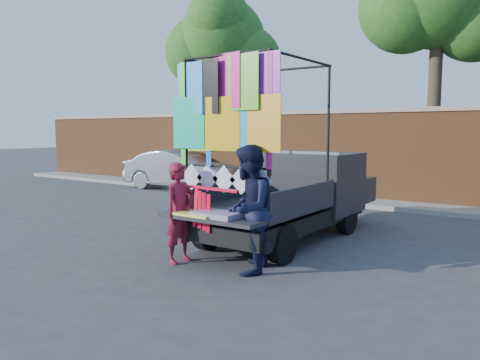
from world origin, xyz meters
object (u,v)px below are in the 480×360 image
Objects in this scene: woman at (180,213)px; man at (248,209)px; pickup_truck at (300,194)px; sedan at (181,170)px.

man is at bearing -79.80° from woman.
sedan is (-6.56, 3.83, -0.13)m from pickup_truck.
woman is 1.16m from man.
man is (1.14, 0.16, 0.14)m from woman.
sedan is 8.89m from woman.
man is at bearing -78.17° from pickup_truck.
man is at bearing -138.77° from sedan.
sedan is at bearing 44.44° from woman.
pickup_truck is at bearing -9.80° from woman.
pickup_truck is at bearing 170.88° from man.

